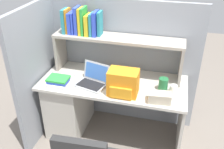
{
  "coord_description": "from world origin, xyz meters",
  "views": [
    {
      "loc": [
        0.6,
        -2.34,
        2.19
      ],
      "look_at": [
        0.0,
        -0.05,
        0.85
      ],
      "focal_mm": 41.08,
      "sensor_mm": 36.0,
      "label": 1
    }
  ],
  "objects_px": {
    "tissue_box": "(159,97)",
    "paper_cup": "(173,89)",
    "laptop": "(93,80)",
    "snack_canister": "(163,84)",
    "computer_mouse": "(72,75)",
    "backpack": "(123,83)"
  },
  "relations": [
    {
      "from": "computer_mouse",
      "to": "paper_cup",
      "type": "bearing_deg",
      "value": 22.22
    },
    {
      "from": "computer_mouse",
      "to": "tissue_box",
      "type": "distance_m",
      "value": 1.04
    },
    {
      "from": "laptop",
      "to": "computer_mouse",
      "type": "relative_size",
      "value": 3.52
    },
    {
      "from": "laptop",
      "to": "paper_cup",
      "type": "distance_m",
      "value": 0.85
    },
    {
      "from": "laptop",
      "to": "snack_canister",
      "type": "xyz_separation_m",
      "value": [
        0.74,
        0.07,
        0.02
      ]
    },
    {
      "from": "computer_mouse",
      "to": "paper_cup",
      "type": "height_order",
      "value": "paper_cup"
    },
    {
      "from": "backpack",
      "to": "paper_cup",
      "type": "bearing_deg",
      "value": 16.32
    },
    {
      "from": "laptop",
      "to": "snack_canister",
      "type": "distance_m",
      "value": 0.75
    },
    {
      "from": "tissue_box",
      "to": "paper_cup",
      "type": "bearing_deg",
      "value": 51.51
    },
    {
      "from": "laptop",
      "to": "backpack",
      "type": "relative_size",
      "value": 1.22
    },
    {
      "from": "laptop",
      "to": "tissue_box",
      "type": "distance_m",
      "value": 0.74
    },
    {
      "from": "laptop",
      "to": "backpack",
      "type": "xyz_separation_m",
      "value": [
        0.35,
        -0.1,
        0.08
      ]
    },
    {
      "from": "paper_cup",
      "to": "tissue_box",
      "type": "bearing_deg",
      "value": -122.16
    },
    {
      "from": "laptop",
      "to": "snack_canister",
      "type": "bearing_deg",
      "value": 5.76
    },
    {
      "from": "computer_mouse",
      "to": "snack_canister",
      "type": "bearing_deg",
      "value": 23.7
    },
    {
      "from": "computer_mouse",
      "to": "tissue_box",
      "type": "relative_size",
      "value": 0.47
    },
    {
      "from": "laptop",
      "to": "snack_canister",
      "type": "height_order",
      "value": "laptop"
    },
    {
      "from": "laptop",
      "to": "backpack",
      "type": "height_order",
      "value": "backpack"
    },
    {
      "from": "laptop",
      "to": "paper_cup",
      "type": "bearing_deg",
      "value": 2.97
    },
    {
      "from": "paper_cup",
      "to": "computer_mouse",
      "type": "bearing_deg",
      "value": 177.7
    },
    {
      "from": "laptop",
      "to": "snack_canister",
      "type": "relative_size",
      "value": 2.7
    },
    {
      "from": "laptop",
      "to": "paper_cup",
      "type": "relative_size",
      "value": 4.05
    }
  ]
}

